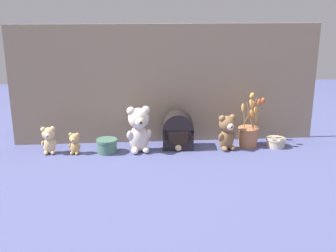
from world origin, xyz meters
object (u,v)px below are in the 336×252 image
(teddy_bear_large, at_px, (139,128))
(decorative_tin_tall, at_px, (107,146))
(decorative_tin_short, at_px, (276,142))
(teddy_bear_tiny, at_px, (75,143))
(teddy_bear_medium, at_px, (227,132))
(flower_vase, at_px, (249,133))
(vintage_radio, at_px, (178,132))
(teddy_bear_small, at_px, (49,140))

(teddy_bear_large, distance_m, decorative_tin_tall, 0.20)
(teddy_bear_large, bearing_deg, decorative_tin_short, 1.51)
(teddy_bear_tiny, relative_size, decorative_tin_short, 1.08)
(teddy_bear_medium, xyz_separation_m, teddy_bear_tiny, (-0.84, -0.00, -0.04))
(teddy_bear_large, bearing_deg, teddy_bear_tiny, -178.78)
(teddy_bear_large, relative_size, teddy_bear_medium, 1.27)
(teddy_bear_large, distance_m, teddy_bear_tiny, 0.36)
(teddy_bear_large, height_order, teddy_bear_tiny, teddy_bear_large)
(flower_vase, relative_size, decorative_tin_tall, 2.62)
(flower_vase, height_order, decorative_tin_short, flower_vase)
(teddy_bear_medium, bearing_deg, flower_vase, 18.57)
(vintage_radio, xyz_separation_m, decorative_tin_tall, (-0.40, -0.05, -0.06))
(teddy_bear_medium, xyz_separation_m, vintage_radio, (-0.27, 0.05, -0.01))
(decorative_tin_tall, relative_size, decorative_tin_short, 1.03)
(flower_vase, xyz_separation_m, vintage_radio, (-0.41, 0.00, 0.02))
(vintage_radio, bearing_deg, flower_vase, -0.70)
(teddy_bear_small, xyz_separation_m, teddy_bear_tiny, (0.14, -0.02, -0.02))
(teddy_bear_small, bearing_deg, decorative_tin_short, 0.48)
(teddy_bear_tiny, distance_m, flower_vase, 0.98)
(teddy_bear_large, height_order, teddy_bear_medium, teddy_bear_large)
(teddy_bear_tiny, xyz_separation_m, vintage_radio, (0.57, 0.05, 0.03))
(teddy_bear_tiny, relative_size, flower_vase, 0.40)
(teddy_bear_large, relative_size, decorative_tin_short, 2.31)
(flower_vase, bearing_deg, teddy_bear_large, -176.16)
(teddy_bear_tiny, height_order, flower_vase, flower_vase)
(teddy_bear_tiny, bearing_deg, vintage_radio, 5.44)
(teddy_bear_tiny, bearing_deg, teddy_bear_large, 1.22)
(teddy_bear_small, distance_m, vintage_radio, 0.71)
(teddy_bear_tiny, distance_m, decorative_tin_short, 1.14)
(vintage_radio, bearing_deg, decorative_tin_short, -2.69)
(decorative_tin_tall, xyz_separation_m, decorative_tin_short, (0.96, 0.02, -0.01))
(teddy_bear_medium, bearing_deg, teddy_bear_tiny, -179.78)
(teddy_bear_small, bearing_deg, teddy_bear_medium, -0.82)
(teddy_bear_tiny, bearing_deg, decorative_tin_short, 1.42)
(teddy_bear_medium, distance_m, vintage_radio, 0.27)
(teddy_bear_small, xyz_separation_m, vintage_radio, (0.71, 0.04, 0.02))
(teddy_bear_large, xyz_separation_m, teddy_bear_medium, (0.49, -0.00, -0.03))
(teddy_bear_large, height_order, teddy_bear_small, teddy_bear_large)
(teddy_bear_small, height_order, flower_vase, flower_vase)
(teddy_bear_large, distance_m, decorative_tin_short, 0.79)
(teddy_bear_medium, distance_m, decorative_tin_short, 0.30)
(flower_vase, distance_m, decorative_tin_tall, 0.81)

